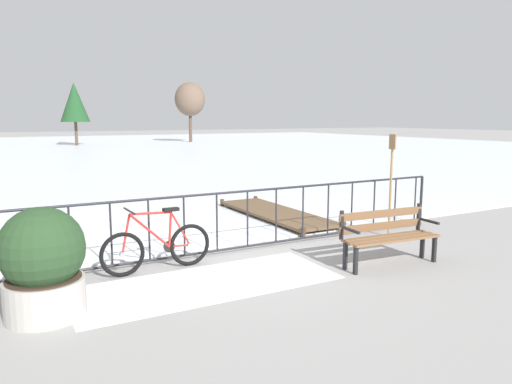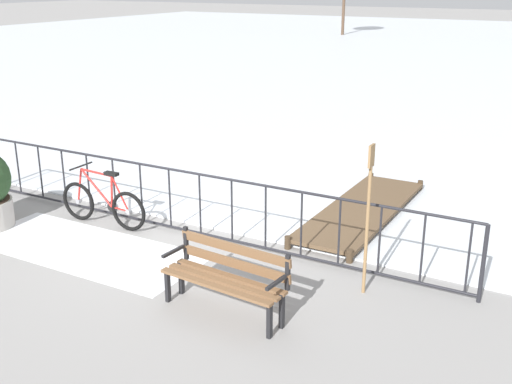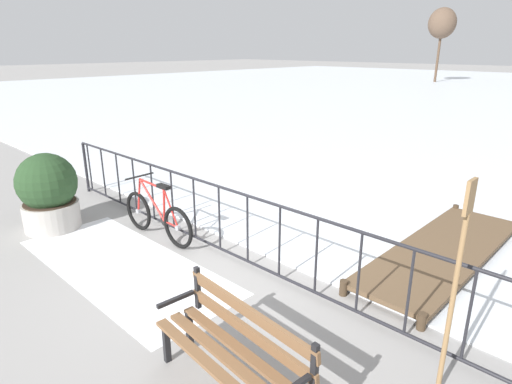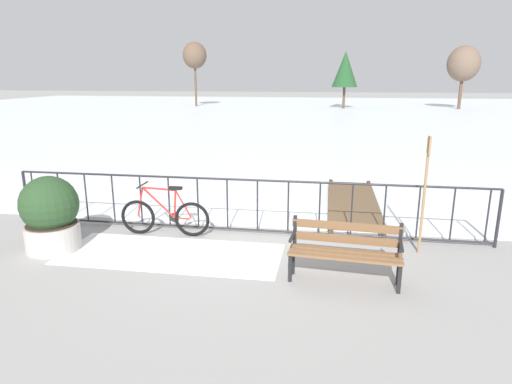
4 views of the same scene
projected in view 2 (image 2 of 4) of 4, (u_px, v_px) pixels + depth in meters
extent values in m
plane|color=gray|center=(186.00, 235.00, 10.03)|extent=(160.00, 160.00, 0.00)
cube|color=silver|center=(496.00, 54.00, 33.46)|extent=(80.00, 56.00, 0.03)
cube|color=white|center=(86.00, 249.00, 9.49)|extent=(3.70, 1.49, 0.01)
cylinder|color=#232328|center=(184.00, 171.00, 9.69)|extent=(9.00, 0.04, 0.04)
cylinder|color=#232328|center=(186.00, 230.00, 10.00)|extent=(9.00, 0.04, 0.04)
cylinder|color=#232328|center=(483.00, 264.00, 7.77)|extent=(0.06, 0.06, 1.05)
cylinder|color=#232328|center=(18.00, 168.00, 11.58)|extent=(0.03, 0.03, 0.97)
cylinder|color=#232328|center=(40.00, 172.00, 11.31)|extent=(0.03, 0.03, 0.97)
cylinder|color=#232328|center=(64.00, 177.00, 11.05)|extent=(0.03, 0.03, 0.97)
cylinder|color=#232328|center=(88.00, 182.00, 10.78)|extent=(0.03, 0.03, 0.97)
cylinder|color=#232328|center=(114.00, 187.00, 10.51)|extent=(0.03, 0.03, 0.97)
cylinder|color=#232328|center=(141.00, 192.00, 10.24)|extent=(0.03, 0.03, 0.97)
cylinder|color=#232328|center=(170.00, 198.00, 9.98)|extent=(0.03, 0.03, 0.97)
cylinder|color=#232328|center=(200.00, 204.00, 9.71)|extent=(0.03, 0.03, 0.97)
cylinder|color=#232328|center=(232.00, 211.00, 9.44)|extent=(0.03, 0.03, 0.97)
cylinder|color=#232328|center=(266.00, 217.00, 9.18)|extent=(0.03, 0.03, 0.97)
cylinder|color=#232328|center=(301.00, 225.00, 8.91)|extent=(0.03, 0.03, 0.97)
cylinder|color=#232328|center=(339.00, 232.00, 8.64)|extent=(0.03, 0.03, 0.97)
cylinder|color=#232328|center=(380.00, 240.00, 8.38)|extent=(0.03, 0.03, 0.97)
cylinder|color=#232328|center=(423.00, 249.00, 8.11)|extent=(0.03, 0.03, 0.97)
cylinder|color=#232328|center=(469.00, 258.00, 7.84)|extent=(0.03, 0.03, 0.97)
torus|color=black|center=(129.00, 211.00, 10.08)|extent=(0.66, 0.08, 0.66)
cylinder|color=gray|center=(129.00, 211.00, 10.08)|extent=(0.08, 0.06, 0.08)
torus|color=black|center=(78.00, 201.00, 10.54)|extent=(0.66, 0.08, 0.66)
cylinder|color=gray|center=(78.00, 201.00, 10.54)|extent=(0.08, 0.06, 0.08)
cylinder|color=red|center=(112.00, 192.00, 10.13)|extent=(0.08, 0.04, 0.53)
cylinder|color=red|center=(96.00, 188.00, 10.26)|extent=(0.61, 0.06, 0.59)
cylinder|color=red|center=(96.00, 173.00, 10.16)|extent=(0.63, 0.06, 0.07)
cylinder|color=red|center=(120.00, 209.00, 10.15)|extent=(0.34, 0.04, 0.05)
cylinder|color=red|center=(120.00, 194.00, 10.06)|extent=(0.32, 0.04, 0.56)
cylinder|color=red|center=(80.00, 185.00, 10.42)|extent=(0.16, 0.04, 0.59)
cube|color=black|center=(111.00, 174.00, 10.02)|extent=(0.24, 0.11, 0.05)
cylinder|color=black|center=(81.00, 166.00, 10.28)|extent=(0.04, 0.52, 0.03)
cylinder|color=black|center=(112.00, 207.00, 10.22)|extent=(0.18, 0.03, 0.18)
cube|color=brown|center=(230.00, 277.00, 7.64)|extent=(1.60, 0.23, 0.04)
cube|color=brown|center=(222.00, 281.00, 7.52)|extent=(1.60, 0.23, 0.04)
cube|color=brown|center=(214.00, 286.00, 7.40)|extent=(1.60, 0.23, 0.04)
cube|color=brown|center=(234.00, 263.00, 7.67)|extent=(1.60, 0.18, 0.12)
cube|color=brown|center=(234.00, 248.00, 7.61)|extent=(1.60, 0.18, 0.12)
cube|color=black|center=(269.00, 321.00, 7.08)|extent=(0.05, 0.06, 0.44)
cube|color=black|center=(282.00, 311.00, 7.29)|extent=(0.05, 0.06, 0.44)
cube|color=black|center=(288.00, 272.00, 7.24)|extent=(0.05, 0.05, 0.45)
cube|color=black|center=(276.00, 283.00, 7.05)|extent=(0.07, 0.40, 0.04)
cube|color=black|center=(168.00, 286.00, 7.89)|extent=(0.05, 0.06, 0.44)
cube|color=black|center=(181.00, 278.00, 8.10)|extent=(0.05, 0.06, 0.44)
cube|color=black|center=(186.00, 243.00, 8.05)|extent=(0.05, 0.05, 0.45)
cube|color=black|center=(173.00, 251.00, 7.86)|extent=(0.07, 0.40, 0.04)
cylinder|color=#937047|center=(367.00, 232.00, 7.91)|extent=(0.04, 0.04, 1.70)
cube|color=#937047|center=(372.00, 156.00, 7.60)|extent=(0.03, 0.16, 0.28)
cube|color=brown|center=(362.00, 210.00, 10.76)|extent=(1.10, 3.69, 0.06)
cylinder|color=#433323|center=(288.00, 243.00, 9.47)|extent=(0.10, 0.10, 0.20)
cylinder|color=#433323|center=(350.00, 256.00, 9.01)|extent=(0.10, 0.10, 0.20)
cylinder|color=#433323|center=(371.00, 178.00, 12.52)|extent=(0.10, 0.10, 0.20)
cylinder|color=#433323|center=(420.00, 186.00, 12.06)|extent=(0.10, 0.10, 0.20)
cylinder|color=brown|center=(344.00, 4.00, 43.91)|extent=(0.21, 0.21, 4.20)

